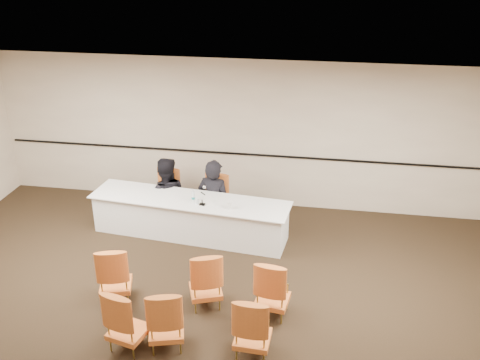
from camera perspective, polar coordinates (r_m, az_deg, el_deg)
name	(u,v)px	position (r m, az deg, el deg)	size (l,w,h in m)	color
floor	(193,326)	(7.95, -5.00, -15.23)	(10.00, 10.00, 0.00)	black
ceiling	(184,127)	(6.47, -5.96, 5.69)	(10.00, 10.00, 0.00)	white
wall_back	(240,134)	(10.65, -0.02, 4.90)	(10.00, 0.04, 3.00)	#BEAB95
wall_rail	(239,154)	(10.75, -0.06, 2.82)	(9.80, 0.04, 0.03)	black
panel_table	(190,217)	(9.91, -5.35, -3.96)	(3.68, 0.85, 0.74)	silver
panelist_main	(214,205)	(10.26, -2.77, -2.65)	(0.67, 0.44, 1.85)	black
panelist_main_chair	(214,201)	(10.23, -2.77, -2.24)	(0.50, 0.50, 0.95)	#B34620
panelist_second	(166,200)	(10.61, -7.90, -2.13)	(0.86, 0.67, 1.77)	black
panelist_second_chair	(166,195)	(10.56, -7.93, -1.57)	(0.50, 0.50, 0.95)	#B34620
papers	(205,203)	(9.58, -3.73, -2.45)	(0.30, 0.22, 0.00)	white
microphone	(202,197)	(9.45, -4.08, -1.84)	(0.11, 0.22, 0.31)	black
water_bottle	(193,196)	(9.62, -5.01, -1.67)	(0.07, 0.07, 0.21)	#177F83
drinking_glass	(197,201)	(9.54, -4.63, -2.27)	(0.06, 0.06, 0.10)	white
coffee_cup	(229,205)	(9.33, -1.14, -2.71)	(0.09, 0.09, 0.13)	silver
aud_chair_front_left	(115,273)	(8.36, -13.23, -9.59)	(0.50, 0.50, 0.95)	#B34620
aud_chair_front_mid	(205,278)	(8.05, -3.72, -10.40)	(0.50, 0.50, 0.95)	#B34620
aud_chair_front_right	(273,287)	(7.86, 3.53, -11.33)	(0.50, 0.50, 0.95)	#B34620
aud_chair_back_left	(127,318)	(7.45, -11.94, -14.22)	(0.50, 0.50, 0.95)	#B34620
aud_chair_back_mid	(166,317)	(7.38, -7.94, -14.30)	(0.50, 0.50, 0.95)	#B34620
aud_chair_back_right	(253,325)	(7.20, 1.38, -15.19)	(0.50, 0.50, 0.95)	#B34620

